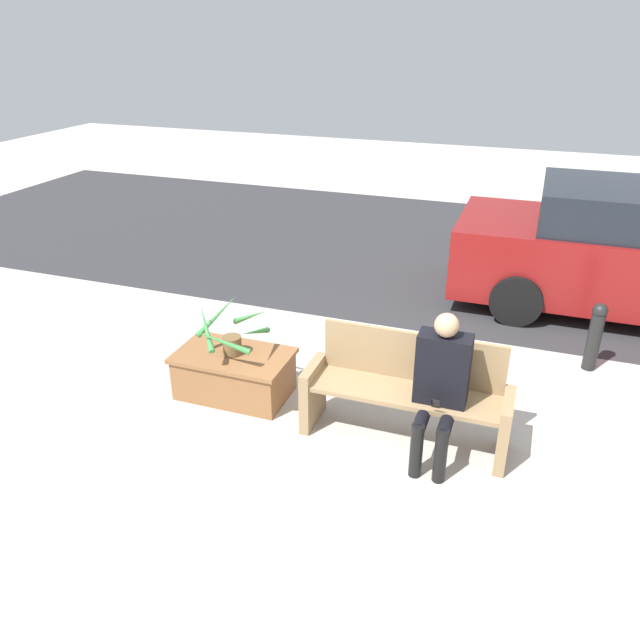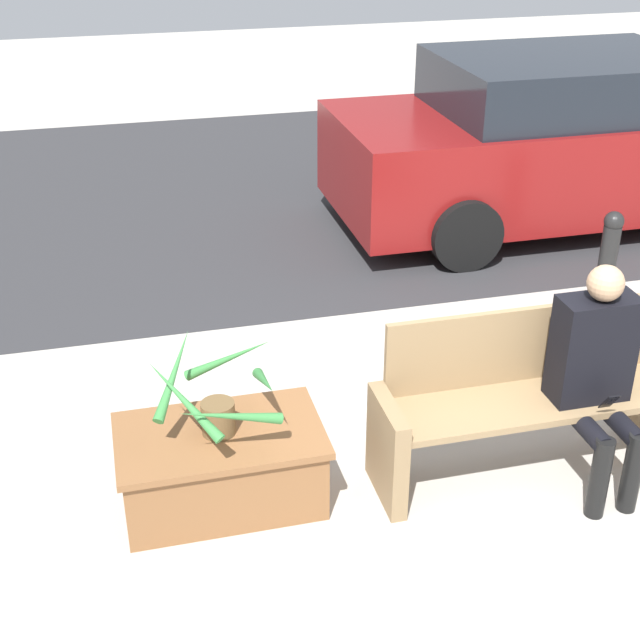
{
  "view_description": "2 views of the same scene",
  "coord_description": "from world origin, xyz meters",
  "px_view_note": "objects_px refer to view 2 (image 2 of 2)",
  "views": [
    {
      "loc": [
        0.74,
        -4.23,
        3.34
      ],
      "look_at": [
        -0.96,
        0.54,
        0.9
      ],
      "focal_mm": 35.0,
      "sensor_mm": 36.0,
      "label": 1
    },
    {
      "loc": [
        -2.26,
        -3.47,
        3.18
      ],
      "look_at": [
        -1.21,
        0.65,
        0.94
      ],
      "focal_mm": 50.0,
      "sensor_mm": 36.0,
      "label": 2
    }
  ],
  "objects_px": {
    "person_seated": "(598,367)",
    "bench": "(528,400)",
    "parked_car": "(567,141)",
    "potted_plant": "(217,398)",
    "bollard_post": "(609,255)",
    "planter_box": "(221,464)"
  },
  "relations": [
    {
      "from": "bench",
      "to": "person_seated",
      "type": "height_order",
      "value": "person_seated"
    },
    {
      "from": "potted_plant",
      "to": "bollard_post",
      "type": "xyz_separation_m",
      "value": [
        3.31,
        1.73,
        -0.27
      ]
    },
    {
      "from": "person_seated",
      "to": "bollard_post",
      "type": "relative_size",
      "value": 1.72
    },
    {
      "from": "planter_box",
      "to": "bollard_post",
      "type": "xyz_separation_m",
      "value": [
        3.31,
        1.72,
        0.16
      ]
    },
    {
      "from": "bench",
      "to": "parked_car",
      "type": "height_order",
      "value": "parked_car"
    },
    {
      "from": "person_seated",
      "to": "bench",
      "type": "bearing_deg",
      "value": 150.23
    },
    {
      "from": "person_seated",
      "to": "potted_plant",
      "type": "distance_m",
      "value": 2.04
    },
    {
      "from": "planter_box",
      "to": "bollard_post",
      "type": "distance_m",
      "value": 3.73
    },
    {
      "from": "person_seated",
      "to": "bollard_post",
      "type": "height_order",
      "value": "person_seated"
    },
    {
      "from": "person_seated",
      "to": "bollard_post",
      "type": "distance_m",
      "value": 2.4
    },
    {
      "from": "person_seated",
      "to": "parked_car",
      "type": "distance_m",
      "value": 4.16
    },
    {
      "from": "potted_plant",
      "to": "person_seated",
      "type": "bearing_deg",
      "value": -7.78
    },
    {
      "from": "bollard_post",
      "to": "person_seated",
      "type": "bearing_deg",
      "value": -122.69
    },
    {
      "from": "potted_plant",
      "to": "bollard_post",
      "type": "relative_size",
      "value": 0.94
    },
    {
      "from": "potted_plant",
      "to": "parked_car",
      "type": "distance_m",
      "value": 5.17
    },
    {
      "from": "person_seated",
      "to": "potted_plant",
      "type": "bearing_deg",
      "value": 172.22
    },
    {
      "from": "bench",
      "to": "parked_car",
      "type": "xyz_separation_m",
      "value": [
        2.1,
        3.58,
        0.31
      ]
    },
    {
      "from": "planter_box",
      "to": "parked_car",
      "type": "bearing_deg",
      "value": 42.13
    },
    {
      "from": "person_seated",
      "to": "planter_box",
      "type": "height_order",
      "value": "person_seated"
    },
    {
      "from": "person_seated",
      "to": "planter_box",
      "type": "xyz_separation_m",
      "value": [
        -2.02,
        0.29,
        -0.48
      ]
    },
    {
      "from": "potted_plant",
      "to": "bollard_post",
      "type": "distance_m",
      "value": 3.74
    },
    {
      "from": "planter_box",
      "to": "potted_plant",
      "type": "bearing_deg",
      "value": -89.2
    }
  ]
}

